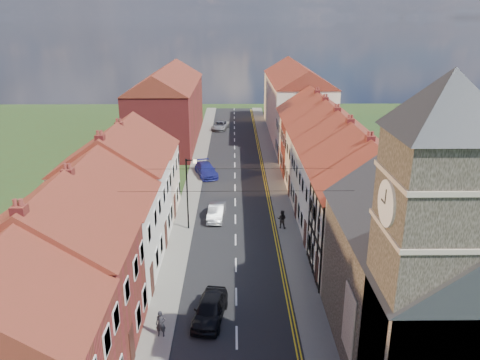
{
  "coord_description": "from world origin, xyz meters",
  "views": [
    {
      "loc": [
        -0.11,
        -15.46,
        16.66
      ],
      "look_at": [
        0.41,
        22.42,
        3.5
      ],
      "focal_mm": 35.0,
      "sensor_mm": 36.0,
      "label": 1
    }
  ],
  "objects_px": {
    "church": "(441,267)",
    "lamppost": "(188,190)",
    "car_distant": "(220,126)",
    "car_far": "(206,170)",
    "car_mid": "(216,212)",
    "pedestrian_left": "(161,324)",
    "car_near": "(210,309)",
    "pedestrian_right": "(282,219)"
  },
  "relations": [
    {
      "from": "pedestrian_right",
      "to": "church",
      "type": "bearing_deg",
      "value": 124.65
    },
    {
      "from": "pedestrian_right",
      "to": "car_mid",
      "type": "bearing_deg",
      "value": -5.48
    },
    {
      "from": "car_mid",
      "to": "pedestrian_right",
      "type": "xyz_separation_m",
      "value": [
        5.5,
        -2.2,
        0.28
      ]
    },
    {
      "from": "car_far",
      "to": "car_distant",
      "type": "bearing_deg",
      "value": 71.45
    },
    {
      "from": "car_near",
      "to": "car_mid",
      "type": "height_order",
      "value": "car_near"
    },
    {
      "from": "church",
      "to": "car_mid",
      "type": "height_order",
      "value": "church"
    },
    {
      "from": "pedestrian_left",
      "to": "pedestrian_right",
      "type": "distance_m",
      "value": 16.01
    },
    {
      "from": "car_distant",
      "to": "lamppost",
      "type": "bearing_deg",
      "value": -82.4
    },
    {
      "from": "pedestrian_left",
      "to": "car_near",
      "type": "bearing_deg",
      "value": 34.99
    },
    {
      "from": "pedestrian_right",
      "to": "car_near",
      "type": "bearing_deg",
      "value": 82.57
    },
    {
      "from": "car_far",
      "to": "pedestrian_right",
      "type": "bearing_deg",
      "value": -79.43
    },
    {
      "from": "pedestrian_right",
      "to": "car_far",
      "type": "bearing_deg",
      "value": -47.02
    },
    {
      "from": "lamppost",
      "to": "car_far",
      "type": "distance_m",
      "value": 14.3
    },
    {
      "from": "lamppost",
      "to": "pedestrian_left",
      "type": "height_order",
      "value": "lamppost"
    },
    {
      "from": "car_far",
      "to": "pedestrian_left",
      "type": "bearing_deg",
      "value": -108.02
    },
    {
      "from": "church",
      "to": "lamppost",
      "type": "xyz_separation_m",
      "value": [
        -13.17,
        16.68,
        -2.34
      ]
    },
    {
      "from": "car_near",
      "to": "car_far",
      "type": "relative_size",
      "value": 0.87
    },
    {
      "from": "car_far",
      "to": "pedestrian_left",
      "type": "height_order",
      "value": "pedestrian_left"
    },
    {
      "from": "church",
      "to": "lamppost",
      "type": "relative_size",
      "value": 2.53
    },
    {
      "from": "car_mid",
      "to": "car_far",
      "type": "height_order",
      "value": "car_far"
    },
    {
      "from": "car_distant",
      "to": "pedestrian_left",
      "type": "bearing_deg",
      "value": -82.09
    },
    {
      "from": "lamppost",
      "to": "car_mid",
      "type": "bearing_deg",
      "value": 45.09
    },
    {
      "from": "car_mid",
      "to": "car_far",
      "type": "bearing_deg",
      "value": 101.89
    },
    {
      "from": "car_mid",
      "to": "pedestrian_left",
      "type": "distance_m",
      "value": 16.27
    },
    {
      "from": "car_mid",
      "to": "car_near",
      "type": "bearing_deg",
      "value": -85.09
    },
    {
      "from": "church",
      "to": "car_far",
      "type": "relative_size",
      "value": 3.2
    },
    {
      "from": "church",
      "to": "pedestrian_right",
      "type": "xyz_separation_m",
      "value": [
        -5.51,
        16.64,
        -4.97
      ]
    },
    {
      "from": "lamppost",
      "to": "car_far",
      "type": "height_order",
      "value": "lamppost"
    },
    {
      "from": "lamppost",
      "to": "car_near",
      "type": "distance_m",
      "value": 12.81
    },
    {
      "from": "pedestrian_right",
      "to": "car_distant",
      "type": "bearing_deg",
      "value": -64.32
    },
    {
      "from": "car_far",
      "to": "pedestrian_right",
      "type": "distance_m",
      "value": 15.71
    },
    {
      "from": "lamppost",
      "to": "car_distant",
      "type": "xyz_separation_m",
      "value": [
        1.59,
        36.78,
        -2.89
      ]
    },
    {
      "from": "car_near",
      "to": "church",
      "type": "bearing_deg",
      "value": -12.75
    },
    {
      "from": "lamppost",
      "to": "car_distant",
      "type": "distance_m",
      "value": 36.92
    },
    {
      "from": "car_far",
      "to": "pedestrian_right",
      "type": "xyz_separation_m",
      "value": [
        7.05,
        -14.04,
        0.21
      ]
    },
    {
      "from": "lamppost",
      "to": "car_distant",
      "type": "bearing_deg",
      "value": 87.52
    },
    {
      "from": "car_distant",
      "to": "church",
      "type": "bearing_deg",
      "value": -67.69
    },
    {
      "from": "church",
      "to": "pedestrian_left",
      "type": "relative_size",
      "value": 9.93
    },
    {
      "from": "car_near",
      "to": "car_mid",
      "type": "relative_size",
      "value": 1.08
    },
    {
      "from": "lamppost",
      "to": "car_far",
      "type": "xyz_separation_m",
      "value": [
        0.61,
        14.0,
        -2.85
      ]
    },
    {
      "from": "church",
      "to": "car_far",
      "type": "bearing_deg",
      "value": 112.27
    },
    {
      "from": "car_near",
      "to": "car_far",
      "type": "bearing_deg",
      "value": 102.8
    }
  ]
}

